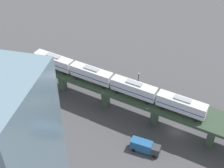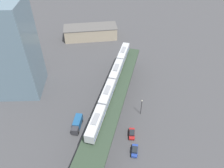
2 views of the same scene
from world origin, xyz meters
TOP-DOWN VIEW (x-y plane):
  - ground_plane at (0.00, 0.00)m, footprint 400.00×400.00m
  - elevated_viaduct at (-0.05, -0.18)m, footprint 33.62×90.71m
  - subway_train at (3.84, 18.33)m, footprint 16.52×48.62m
  - street_car_blue at (10.16, -2.97)m, footprint 2.53×4.64m
  - street_car_red at (9.92, 3.34)m, footprint 2.31×4.56m
  - delivery_truck at (-8.31, 7.34)m, footprint 3.39×7.47m
  - street_lamp at (14.05, 12.72)m, footprint 0.44×0.44m

SIDE VIEW (x-z plane):
  - ground_plane at x=0.00m, z-range 0.00..0.00m
  - street_car_blue at x=10.16m, z-range -0.01..1.88m
  - street_car_red at x=9.92m, z-range -0.01..1.88m
  - delivery_truck at x=-8.31m, z-range 0.16..3.36m
  - street_lamp at x=14.05m, z-range 0.64..7.58m
  - elevated_viaduct at x=-0.05m, z-range 2.95..11.21m
  - subway_train at x=3.84m, z-range 8.57..13.02m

